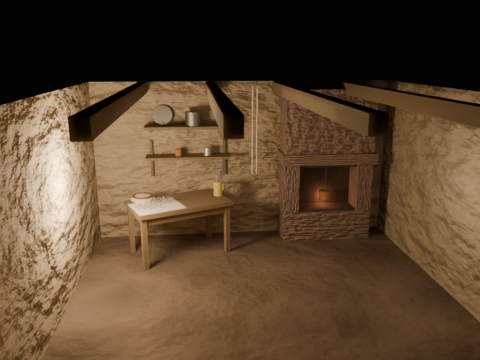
{
  "coord_description": "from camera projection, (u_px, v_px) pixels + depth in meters",
  "views": [
    {
      "loc": [
        -0.78,
        -5.07,
        2.78
      ],
      "look_at": [
        -0.16,
        0.9,
        1.17
      ],
      "focal_mm": 35.0,
      "sensor_mm": 36.0,
      "label": 1
    }
  ],
  "objects": [
    {
      "name": "floor",
      "position": [
        261.0,
        292.0,
        5.66
      ],
      "size": [
        4.5,
        4.5,
        0.0
      ],
      "primitive_type": "plane",
      "color": "black",
      "rests_on": "ground"
    },
    {
      "name": "hearth",
      "position": [
        326.0,
        159.0,
        7.17
      ],
      "size": [
        1.43,
        0.51,
        2.3
      ],
      "color": "#39251C",
      "rests_on": "floor"
    },
    {
      "name": "small_kettle",
      "position": [
        208.0,
        151.0,
        7.02
      ],
      "size": [
        0.2,
        0.18,
        0.17
      ],
      "primitive_type": null,
      "rotation": [
        0.0,
        0.0,
        0.42
      ],
      "color": "gray",
      "rests_on": "shelf_lower"
    },
    {
      "name": "back_wall",
      "position": [
        243.0,
        160.0,
        7.27
      ],
      "size": [
        4.5,
        0.04,
        2.4
      ],
      "primitive_type": "cube",
      "color": "brown",
      "rests_on": "floor"
    },
    {
      "name": "red_pot",
      "position": [
        325.0,
        194.0,
        7.26
      ],
      "size": [
        0.23,
        0.23,
        0.54
      ],
      "rotation": [
        0.0,
        0.0,
        -0.42
      ],
      "color": "maroon",
      "rests_on": "hearth"
    },
    {
      "name": "iron_stockpot",
      "position": [
        194.0,
        119.0,
        6.88
      ],
      "size": [
        0.27,
        0.27,
        0.18
      ],
      "primitive_type": "cylinder",
      "rotation": [
        0.0,
        0.0,
        -0.11
      ],
      "color": "#332F2D",
      "rests_on": "shelf_upper"
    },
    {
      "name": "beam_mid_right",
      "position": [
        309.0,
        99.0,
        5.12
      ],
      "size": [
        0.14,
        3.95,
        0.16
      ],
      "primitive_type": "cube",
      "color": "black",
      "rests_on": "ceiling"
    },
    {
      "name": "shelf_upper",
      "position": [
        187.0,
        127.0,
        6.89
      ],
      "size": [
        1.25,
        0.3,
        0.04
      ],
      "primitive_type": "cube",
      "color": "black",
      "rests_on": "back_wall"
    },
    {
      "name": "stoneware_jug",
      "position": [
        218.0,
        182.0,
        6.85
      ],
      "size": [
        0.18,
        0.18,
        0.48
      ],
      "rotation": [
        0.0,
        0.0,
        -0.37
      ],
      "color": "#A57B1F",
      "rests_on": "work_table"
    },
    {
      "name": "wooden_bowl",
      "position": [
        143.0,
        198.0,
        6.61
      ],
      "size": [
        0.36,
        0.36,
        0.12
      ],
      "primitive_type": "ellipsoid",
      "rotation": [
        0.0,
        0.0,
        -0.05
      ],
      "color": "#A87A49",
      "rests_on": "work_table"
    },
    {
      "name": "drinking_glasses",
      "position": [
        159.0,
        200.0,
        6.49
      ],
      "size": [
        0.21,
        0.06,
        0.08
      ],
      "primitive_type": null,
      "color": "white",
      "rests_on": "linen_cloth"
    },
    {
      "name": "hanging_ropes",
      "position": [
        255.0,
        131.0,
        6.21
      ],
      "size": [
        0.08,
        0.08,
        1.2
      ],
      "primitive_type": null,
      "color": "tan",
      "rests_on": "ceiling"
    },
    {
      "name": "linen_cloth",
      "position": [
        157.0,
        206.0,
        6.38
      ],
      "size": [
        0.81,
        0.75,
        0.01
      ],
      "primitive_type": "cube",
      "rotation": [
        0.0,
        0.0,
        0.42
      ],
      "color": "beige",
      "rests_on": "work_table"
    },
    {
      "name": "pewter_cutlery_row",
      "position": [
        157.0,
        206.0,
        6.36
      ],
      "size": [
        0.59,
        0.41,
        0.01
      ],
      "primitive_type": null,
      "rotation": [
        0.0,
        0.0,
        0.42
      ],
      "color": "gray",
      "rests_on": "linen_cloth"
    },
    {
      "name": "shelf_lower",
      "position": [
        188.0,
        157.0,
        7.01
      ],
      "size": [
        1.25,
        0.3,
        0.04
      ],
      "primitive_type": "cube",
      "color": "black",
      "rests_on": "back_wall"
    },
    {
      "name": "left_wall",
      "position": [
        59.0,
        203.0,
        5.13
      ],
      "size": [
        0.04,
        4.0,
        2.4
      ],
      "primitive_type": "cube",
      "color": "brown",
      "rests_on": "floor"
    },
    {
      "name": "rusty_tin",
      "position": [
        179.0,
        152.0,
        6.98
      ],
      "size": [
        0.13,
        0.13,
        0.1
      ],
      "primitive_type": "cylinder",
      "rotation": [
        0.0,
        0.0,
        0.41
      ],
      "color": "#561E11",
      "rests_on": "shelf_lower"
    },
    {
      "name": "tin_pan",
      "position": [
        163.0,
        115.0,
        6.91
      ],
      "size": [
        0.3,
        0.15,
        0.29
      ],
      "primitive_type": "cylinder",
      "rotation": [
        1.26,
        0.0,
        -0.07
      ],
      "color": "gray",
      "rests_on": "shelf_upper"
    },
    {
      "name": "beam_far_right",
      "position": [
        396.0,
        98.0,
        5.21
      ],
      "size": [
        0.14,
        3.95,
        0.16
      ],
      "primitive_type": "cube",
      "color": "black",
      "rests_on": "ceiling"
    },
    {
      "name": "ceiling",
      "position": [
        263.0,
        91.0,
        5.04
      ],
      "size": [
        4.5,
        4.0,
        0.04
      ],
      "primitive_type": "cube",
      "color": "black",
      "rests_on": "back_wall"
    },
    {
      "name": "work_table",
      "position": [
        179.0,
        225.0,
        6.71
      ],
      "size": [
        1.55,
        1.24,
        0.78
      ],
      "rotation": [
        0.0,
        0.0,
        0.39
      ],
      "color": "#362313",
      "rests_on": "floor"
    },
    {
      "name": "right_wall",
      "position": [
        449.0,
        192.0,
        5.58
      ],
      "size": [
        0.04,
        4.0,
        2.4
      ],
      "primitive_type": "cube",
      "color": "brown",
      "rests_on": "floor"
    },
    {
      "name": "beam_far_left",
      "position": [
        122.0,
        101.0,
        4.92
      ],
      "size": [
        0.14,
        3.95,
        0.16
      ],
      "primitive_type": "cube",
      "color": "black",
      "rests_on": "ceiling"
    },
    {
      "name": "beam_mid_left",
      "position": [
        217.0,
        100.0,
        5.02
      ],
      "size": [
        0.14,
        3.95,
        0.16
      ],
      "primitive_type": "cube",
      "color": "black",
      "rests_on": "ceiling"
    },
    {
      "name": "front_wall",
      "position": [
        302.0,
        277.0,
        3.43
      ],
      "size": [
        4.5,
        0.04,
        2.4
      ],
      "primitive_type": "cube",
      "color": "brown",
      "rests_on": "floor"
    }
  ]
}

